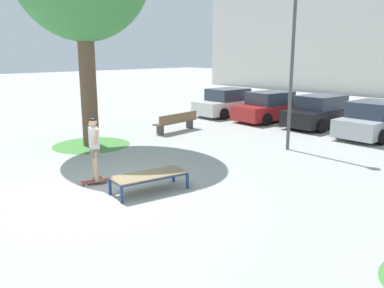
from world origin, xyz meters
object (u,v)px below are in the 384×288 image
Objects in this scene: skater at (94,145)px; car_white at (229,103)px; car_black at (322,112)px; skate_box at (149,176)px; light_post at (293,41)px; skateboard at (96,181)px; car_silver at (375,121)px; car_red at (271,107)px; park_bench at (176,122)px.

car_white is at bearing 114.69° from skater.
skate_box is at bearing -82.67° from car_black.
skate_box is at bearing -89.38° from light_post.
car_white is 0.74× the size of light_post.
car_white is (-5.34, 11.63, 0.61)m from skateboard.
car_silver is (2.69, 11.55, -0.38)m from skater.
car_red is (-2.67, 11.83, 0.61)m from skateboard.
skate_box is at bearing -46.84° from park_bench.
skateboard is 0.19× the size of car_red.
skate_box is 0.47× the size of car_white.
car_red is 5.58m from park_bench.
light_post is (5.32, 0.66, 3.38)m from park_bench.
car_black is (0.01, 12.10, 0.61)m from skateboard.
skate_box is at bearing -69.63° from car_red.
car_white is 5.43m from park_bench.
skater is 11.87m from car_silver.
car_red is at bearing 4.31° from car_white.
car_black is (5.35, 0.47, 0.00)m from car_white.
skater reaches higher than car_red.
skateboard is 0.19× the size of car_black.
car_red is 1.01× the size of car_black.
park_bench is at bearing 133.16° from skate_box.
skater reaches higher than car_silver.
skateboard is 0.19× the size of car_white.
car_red is at bearing -174.37° from car_black.
car_black is 2.73m from car_silver.
car_white reaches higher than skateboard.
car_white is at bearing -175.03° from car_black.
skater is 0.29× the size of light_post.
car_white is at bearing 114.68° from skateboard.
car_white is 8.03m from car_silver.
car_red is 5.36m from car_silver.
light_post is at bearing -34.06° from car_white.
car_silver is at bearing -0.53° from car_white.
car_black is at bearing 89.96° from skateboard.
skateboard is at bearing -77.28° from car_red.
skater is at bearing -90.03° from car_black.
skate_box is 0.34× the size of light_post.
skater is at bearing 70.33° from skateboard.
car_black reaches higher than skate_box.
skater is 0.39× the size of car_white.
light_post is (-0.07, 6.41, 3.41)m from skate_box.
skater is at bearing -77.28° from car_red.
car_red is at bearing 177.05° from car_silver.
light_post is (6.76, -4.57, 3.13)m from car_white.
car_white is at bearing -175.69° from car_red.
car_white is at bearing 105.36° from park_bench.
car_silver is 8.37m from park_bench.
park_bench is at bearing -172.90° from light_post.
skateboard is at bearing -90.04° from car_black.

